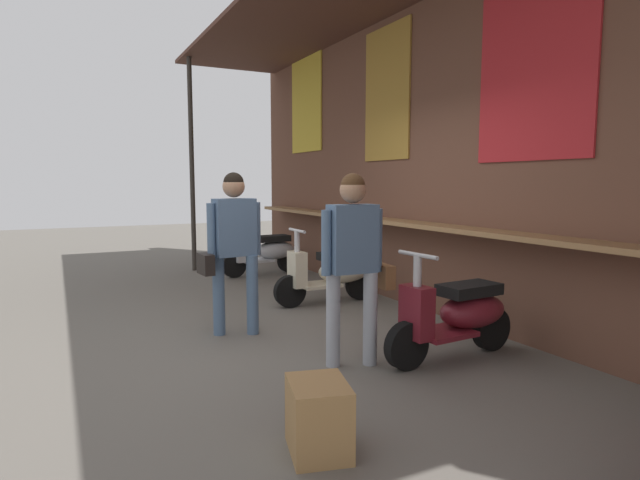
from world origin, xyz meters
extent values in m
plane|color=#605B54|center=(0.00, 0.00, 0.00)|extent=(29.55, 29.55, 0.00)
cube|color=brown|center=(0.00, 2.02, 1.92)|extent=(10.55, 0.25, 3.85)
cube|color=olive|center=(0.00, 1.72, 1.05)|extent=(9.50, 0.36, 0.05)
cube|color=gold|center=(-3.60, 1.89, 2.85)|extent=(1.14, 0.02, 1.59)
cube|color=olive|center=(-1.16, 1.89, 2.68)|extent=(0.99, 0.02, 1.71)
cube|color=#B22328|center=(1.18, 1.89, 2.67)|extent=(1.28, 0.02, 1.86)
cylinder|color=#332D28|center=(-4.43, 0.10, 1.84)|extent=(0.08, 0.08, 3.67)
ellipsoid|color=#B2B5BA|center=(-3.49, 1.25, 0.40)|extent=(0.43, 0.73, 0.30)
cube|color=black|center=(-3.48, 1.20, 0.60)|extent=(0.34, 0.57, 0.10)
cube|color=#B2B5BA|center=(-3.46, 0.90, 0.25)|extent=(0.41, 0.53, 0.04)
cube|color=#B2B5BA|center=(-3.44, 0.60, 0.47)|extent=(0.29, 0.18, 0.44)
cylinder|color=#B7B7BC|center=(-3.44, 0.60, 0.60)|extent=(0.07, 0.07, 0.70)
cylinder|color=#B7B7BC|center=(-3.44, 0.60, 0.95)|extent=(0.46, 0.07, 0.04)
cylinder|color=black|center=(-3.43, 0.50, 0.20)|extent=(0.13, 0.41, 0.40)
cylinder|color=black|center=(-3.50, 1.50, 0.20)|extent=(0.13, 0.41, 0.40)
ellipsoid|color=beige|center=(-1.15, 1.25, 0.40)|extent=(0.40, 0.71, 0.30)
cube|color=black|center=(-1.15, 1.20, 0.60)|extent=(0.31, 0.56, 0.10)
cube|color=beige|center=(-1.16, 0.90, 0.25)|extent=(0.39, 0.51, 0.04)
cube|color=beige|center=(-1.17, 0.60, 0.47)|extent=(0.28, 0.17, 0.44)
cylinder|color=#B7B7BC|center=(-1.17, 0.60, 0.60)|extent=(0.07, 0.07, 0.70)
cylinder|color=#B7B7BC|center=(-1.17, 0.60, 0.95)|extent=(0.46, 0.05, 0.04)
cylinder|color=black|center=(-1.17, 0.50, 0.20)|extent=(0.11, 0.40, 0.40)
cylinder|color=black|center=(-1.14, 1.50, 0.20)|extent=(0.11, 0.40, 0.40)
ellipsoid|color=maroon|center=(1.18, 1.25, 0.40)|extent=(0.42, 0.72, 0.30)
cube|color=black|center=(1.18, 1.20, 0.60)|extent=(0.33, 0.57, 0.10)
cube|color=maroon|center=(1.20, 0.90, 0.25)|extent=(0.41, 0.52, 0.04)
cube|color=maroon|center=(1.22, 0.60, 0.47)|extent=(0.29, 0.18, 0.44)
cylinder|color=#B7B7BC|center=(1.22, 0.60, 0.60)|extent=(0.07, 0.07, 0.70)
cylinder|color=#B7B7BC|center=(1.22, 0.60, 0.95)|extent=(0.46, 0.06, 0.04)
cylinder|color=black|center=(1.22, 0.50, 0.20)|extent=(0.12, 0.41, 0.40)
cylinder|color=black|center=(1.17, 1.50, 0.20)|extent=(0.12, 0.41, 0.40)
cylinder|color=slate|center=(-0.32, -0.29, 0.40)|extent=(0.12, 0.12, 0.81)
cylinder|color=slate|center=(-0.44, -0.60, 0.40)|extent=(0.12, 0.12, 0.81)
cube|color=slate|center=(-0.38, -0.44, 1.09)|extent=(0.23, 0.42, 0.57)
sphere|color=#A37556|center=(-0.38, -0.44, 1.50)|extent=(0.22, 0.22, 0.22)
sphere|color=black|center=(-0.38, -0.44, 1.54)|extent=(0.20, 0.20, 0.20)
cylinder|color=slate|center=(-0.40, -0.20, 1.07)|extent=(0.08, 0.08, 0.54)
cylinder|color=slate|center=(-0.36, -0.68, 1.07)|extent=(0.08, 0.08, 0.54)
cube|color=black|center=(-0.33, -0.75, 0.75)|extent=(0.27, 0.12, 0.20)
cylinder|color=#999EA8|center=(0.88, 0.00, 0.40)|extent=(0.12, 0.12, 0.80)
cylinder|color=#999EA8|center=(0.98, 0.30, 0.40)|extent=(0.12, 0.12, 0.80)
cube|color=slate|center=(0.93, 0.15, 1.08)|extent=(0.22, 0.41, 0.56)
sphere|color=#A37556|center=(0.93, 0.15, 1.48)|extent=(0.22, 0.22, 0.22)
sphere|color=#472D19|center=(0.93, 0.15, 1.52)|extent=(0.20, 0.20, 0.20)
cylinder|color=slate|center=(0.92, -0.09, 1.05)|extent=(0.08, 0.08, 0.53)
cylinder|color=slate|center=(0.94, 0.39, 1.05)|extent=(0.08, 0.08, 0.53)
cube|color=brown|center=(0.93, 0.46, 0.74)|extent=(0.26, 0.11, 0.20)
cube|color=olive|center=(2.07, -0.74, 0.21)|extent=(0.48, 0.42, 0.41)
camera|label=1|loc=(4.60, -2.02, 1.54)|focal=29.16mm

